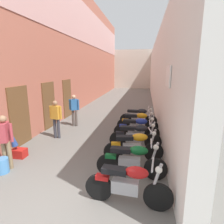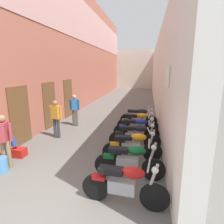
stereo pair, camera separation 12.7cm
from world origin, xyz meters
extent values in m
plane|color=#66635E|center=(0.00, 10.69, 0.00)|extent=(41.37, 41.37, 0.00)
cube|color=#B76651|center=(-2.81, 12.69, 4.20)|extent=(0.40, 25.37, 8.41)
cube|color=brown|center=(-2.59, 3.40, 1.10)|extent=(0.06, 1.10, 2.20)
cube|color=brown|center=(-2.59, 5.60, 1.10)|extent=(0.06, 1.10, 2.20)
cube|color=brown|center=(-2.59, 7.80, 1.10)|extent=(0.06, 1.10, 2.20)
cube|color=#DBA39E|center=(-2.60, 12.69, 6.05)|extent=(0.04, 25.37, 2.69)
cube|color=silver|center=(2.81, 12.69, 2.50)|extent=(0.40, 25.37, 5.01)
cube|color=white|center=(2.58, 3.00, 2.60)|extent=(0.04, 0.90, 0.60)
cube|color=beige|center=(0.00, 26.37, 2.75)|extent=(8.21, 2.00, 5.51)
cylinder|color=black|center=(2.28, 0.74, 0.30)|extent=(0.60, 0.13, 0.60)
cylinder|color=black|center=(1.03, 0.85, 0.30)|extent=(0.60, 0.13, 0.60)
cube|color=#9E9EA3|center=(1.61, 0.80, 0.42)|extent=(0.57, 0.25, 0.28)
ellipsoid|color=#AD1414|center=(1.84, 0.78, 0.78)|extent=(0.50, 0.30, 0.24)
cube|color=black|center=(1.38, 0.82, 0.76)|extent=(0.54, 0.26, 0.12)
cylinder|color=#9E9EA3|center=(2.21, 0.75, 0.65)|extent=(0.25, 0.08, 0.77)
cylinder|color=#9E9EA3|center=(2.14, 0.75, 1.00)|extent=(0.09, 0.58, 0.04)
sphere|color=silver|center=(2.26, 0.74, 0.90)|extent=(0.14, 0.14, 0.14)
cube|color=#AD1414|center=(1.11, 0.84, 0.56)|extent=(0.29, 0.16, 0.10)
cylinder|color=black|center=(2.28, 1.84, 0.30)|extent=(0.60, 0.08, 0.60)
cylinder|color=black|center=(1.03, 1.85, 0.30)|extent=(0.60, 0.08, 0.60)
cube|color=#9E9EA3|center=(1.61, 1.85, 0.42)|extent=(0.56, 0.20, 0.28)
ellipsoid|color=#0F5123|center=(1.84, 1.84, 0.78)|extent=(0.48, 0.26, 0.24)
cube|color=black|center=(1.38, 1.85, 0.76)|extent=(0.52, 0.22, 0.12)
cylinder|color=#9E9EA3|center=(2.21, 1.84, 0.65)|extent=(0.25, 0.06, 0.77)
cylinder|color=#9E9EA3|center=(2.14, 1.84, 1.00)|extent=(0.04, 0.58, 0.04)
sphere|color=silver|center=(2.26, 1.84, 0.90)|extent=(0.14, 0.14, 0.14)
cube|color=#0F5123|center=(1.11, 1.85, 0.56)|extent=(0.28, 0.14, 0.10)
cylinder|color=black|center=(2.27, 2.88, 0.30)|extent=(0.61, 0.17, 0.60)
cylinder|color=black|center=(1.04, 2.69, 0.30)|extent=(0.61, 0.17, 0.60)
cube|color=#9E9EA3|center=(1.61, 2.78, 0.42)|extent=(0.58, 0.29, 0.28)
ellipsoid|color=orange|center=(1.83, 2.81, 0.78)|extent=(0.52, 0.33, 0.24)
cube|color=black|center=(1.38, 2.74, 0.76)|extent=(0.55, 0.30, 0.12)
cylinder|color=#9E9EA3|center=(2.20, 2.87, 0.65)|extent=(0.25, 0.10, 0.77)
cylinder|color=#9E9EA3|center=(2.13, 2.86, 1.00)|extent=(0.13, 0.58, 0.04)
sphere|color=silver|center=(2.25, 2.88, 0.90)|extent=(0.14, 0.14, 0.14)
cube|color=orange|center=(1.12, 2.70, 0.56)|extent=(0.30, 0.18, 0.10)
cylinder|color=black|center=(2.28, 3.74, 0.30)|extent=(0.60, 0.08, 0.60)
cylinder|color=black|center=(1.03, 3.73, 0.30)|extent=(0.60, 0.08, 0.60)
cube|color=#9E9EA3|center=(1.61, 3.73, 0.42)|extent=(0.56, 0.20, 0.28)
ellipsoid|color=black|center=(1.84, 3.73, 0.78)|extent=(0.48, 0.26, 0.24)
cube|color=black|center=(1.38, 3.73, 0.76)|extent=(0.52, 0.22, 0.12)
cylinder|color=#9E9EA3|center=(2.21, 3.74, 0.65)|extent=(0.25, 0.06, 0.77)
cylinder|color=#9E9EA3|center=(2.14, 3.74, 1.00)|extent=(0.04, 0.58, 0.04)
sphere|color=silver|center=(2.26, 3.74, 0.90)|extent=(0.14, 0.14, 0.14)
cube|color=black|center=(1.11, 3.73, 0.56)|extent=(0.28, 0.14, 0.10)
cylinder|color=black|center=(2.28, 4.60, 0.30)|extent=(0.60, 0.11, 0.60)
cylinder|color=black|center=(1.03, 4.66, 0.30)|extent=(0.60, 0.11, 0.60)
cube|color=#9E9EA3|center=(1.61, 4.63, 0.42)|extent=(0.57, 0.22, 0.28)
ellipsoid|color=navy|center=(1.84, 4.62, 0.78)|extent=(0.49, 0.28, 0.24)
cube|color=black|center=(1.38, 4.64, 0.76)|extent=(0.53, 0.24, 0.12)
cylinder|color=#9E9EA3|center=(2.21, 4.60, 0.65)|extent=(0.25, 0.07, 0.77)
cylinder|color=#9E9EA3|center=(2.14, 4.61, 1.00)|extent=(0.06, 0.58, 0.04)
sphere|color=silver|center=(2.26, 4.60, 0.90)|extent=(0.14, 0.14, 0.14)
cube|color=navy|center=(1.11, 4.65, 0.56)|extent=(0.29, 0.15, 0.10)
cylinder|color=black|center=(2.28, 5.58, 0.30)|extent=(0.60, 0.10, 0.60)
cylinder|color=black|center=(1.03, 5.54, 0.30)|extent=(0.60, 0.10, 0.60)
cube|color=#9E9EA3|center=(1.61, 5.56, 0.42)|extent=(0.56, 0.21, 0.28)
ellipsoid|color=orange|center=(1.84, 5.57, 0.78)|extent=(0.49, 0.27, 0.24)
cube|color=black|center=(1.38, 5.55, 0.76)|extent=(0.53, 0.23, 0.12)
cylinder|color=#9E9EA3|center=(2.21, 5.58, 0.65)|extent=(0.25, 0.07, 0.77)
cylinder|color=#9E9EA3|center=(2.14, 5.57, 1.00)|extent=(0.05, 0.58, 0.04)
sphere|color=silver|center=(2.26, 5.58, 0.90)|extent=(0.14, 0.14, 0.14)
cube|color=orange|center=(1.11, 5.55, 0.56)|extent=(0.28, 0.15, 0.10)
cylinder|color=black|center=(2.28, 6.45, 0.30)|extent=(0.60, 0.13, 0.60)
cylinder|color=black|center=(1.03, 6.55, 0.30)|extent=(0.60, 0.13, 0.60)
cube|color=#9E9EA3|center=(1.61, 6.51, 0.42)|extent=(0.57, 0.24, 0.28)
ellipsoid|color=black|center=(1.84, 6.49, 0.78)|extent=(0.50, 0.30, 0.24)
cube|color=black|center=(1.38, 6.52, 0.76)|extent=(0.54, 0.26, 0.12)
cylinder|color=#9E9EA3|center=(2.21, 6.46, 0.65)|extent=(0.25, 0.08, 0.77)
cylinder|color=#9E9EA3|center=(2.14, 6.47, 1.00)|extent=(0.08, 0.58, 0.04)
sphere|color=silver|center=(2.26, 6.46, 0.90)|extent=(0.14, 0.14, 0.14)
cube|color=black|center=(1.11, 6.54, 0.56)|extent=(0.29, 0.16, 0.10)
cylinder|color=#8C7251|center=(-1.95, 1.72, 0.41)|extent=(0.12, 0.12, 0.82)
cylinder|color=#8C7251|center=(-1.79, 1.72, 0.41)|extent=(0.12, 0.12, 0.82)
cube|color=#B23D47|center=(-1.87, 1.72, 1.09)|extent=(0.30, 0.39, 0.54)
sphere|color=#997051|center=(-1.87, 1.72, 1.47)|extent=(0.20, 0.20, 0.20)
cylinder|color=#B23D47|center=(-1.65, 1.72, 1.09)|extent=(0.08, 0.08, 0.52)
cylinder|color=#383842|center=(-1.67, 4.27, 0.41)|extent=(0.12, 0.12, 0.82)
cylinder|color=#383842|center=(-1.51, 4.27, 0.41)|extent=(0.12, 0.12, 0.82)
cube|color=gold|center=(-1.59, 4.27, 1.09)|extent=(0.38, 0.27, 0.54)
sphere|color=#997051|center=(-1.59, 4.27, 1.47)|extent=(0.20, 0.20, 0.20)
cylinder|color=gold|center=(-1.81, 4.27, 1.09)|extent=(0.08, 0.08, 0.52)
cylinder|color=gold|center=(-1.37, 4.27, 1.09)|extent=(0.08, 0.08, 0.52)
cylinder|color=#564C47|center=(-1.56, 6.01, 0.41)|extent=(0.12, 0.12, 0.82)
cylinder|color=#564C47|center=(-1.40, 6.01, 0.41)|extent=(0.12, 0.12, 0.82)
cube|color=#2D66A5|center=(-1.48, 6.01, 1.09)|extent=(0.39, 0.36, 0.54)
sphere|color=tan|center=(-1.48, 6.01, 1.47)|extent=(0.20, 0.20, 0.20)
cylinder|color=#2D66A5|center=(-1.70, 6.01, 1.09)|extent=(0.08, 0.08, 0.52)
cylinder|color=#2D66A5|center=(-1.26, 6.01, 1.09)|extent=(0.08, 0.08, 0.52)
cylinder|color=#4C8CCC|center=(-1.86, 1.47, 0.21)|extent=(0.34, 0.34, 0.42)
cube|color=red|center=(-2.01, 2.40, 0.14)|extent=(0.44, 0.32, 0.28)
cylinder|color=#4C4C4C|center=(-2.10, 2.38, 0.47)|extent=(0.02, 0.22, 0.93)
cone|color=#2D4C99|center=(-2.10, 2.30, 0.68)|extent=(0.20, 0.31, 0.58)
camera|label=1|loc=(1.94, -2.67, 2.80)|focal=30.32mm
camera|label=2|loc=(2.06, -2.65, 2.80)|focal=30.32mm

